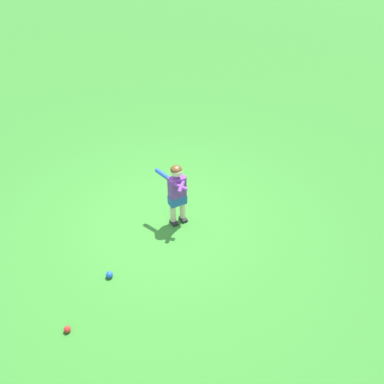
# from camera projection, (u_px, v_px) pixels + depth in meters

# --- Properties ---
(ground_plane) EXTENTS (40.00, 40.00, 0.00)m
(ground_plane) POSITION_uv_depth(u_px,v_px,m) (166.00, 221.00, 6.24)
(ground_plane) COLOR #38842D
(child_batter) EXTENTS (0.63, 0.32, 1.08)m
(child_batter) POSITION_uv_depth(u_px,v_px,m) (177.00, 190.00, 5.83)
(child_batter) COLOR #232328
(child_batter) RESTS_ON ground
(play_ball_center_lawn) EXTENTS (0.10, 0.10, 0.10)m
(play_ball_center_lawn) POSITION_uv_depth(u_px,v_px,m) (109.00, 275.00, 5.32)
(play_ball_center_lawn) COLOR blue
(play_ball_center_lawn) RESTS_ON ground
(play_ball_far_left) EXTENTS (0.08, 0.08, 0.08)m
(play_ball_far_left) POSITION_uv_depth(u_px,v_px,m) (67.00, 329.00, 4.68)
(play_ball_far_left) COLOR red
(play_ball_far_left) RESTS_ON ground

